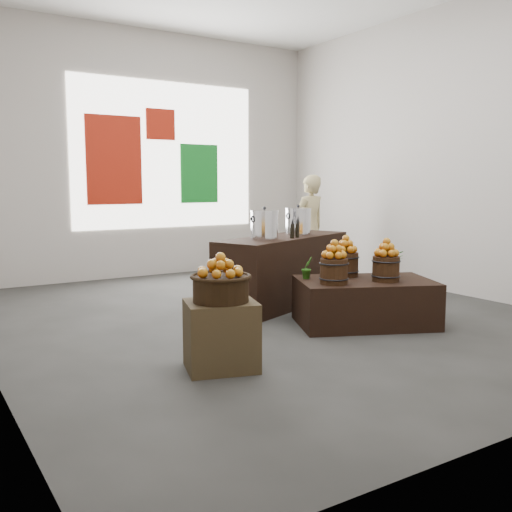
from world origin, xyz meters
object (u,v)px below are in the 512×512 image
counter (284,270)px  crate (221,335)px  stock_pot_center (298,222)px  shopper (309,227)px  display_table (365,302)px  wicker_basket (221,289)px  stock_pot_left (264,226)px

counter → crate: bearing=-158.3°
stock_pot_center → shopper: bearing=47.5°
display_table → stock_pot_center: stock_pot_center is taller
display_table → counter: (-0.13, 1.35, 0.19)m
crate → shopper: bearing=43.6°
wicker_basket → crate: bearing=0.0°
wicker_basket → display_table: size_ratio=0.32×
stock_pot_left → stock_pot_center: same height
wicker_basket → display_table: bearing=13.3°
stock_pot_left → stock_pot_center: 0.77m
display_table → counter: size_ratio=0.68×
crate → stock_pot_center: (2.23, 1.97, 0.75)m
display_table → crate: bearing=-142.7°
stock_pot_left → stock_pot_center: size_ratio=1.00×
display_table → shopper: bearing=88.3°
counter → shopper: size_ratio=1.28×
crate → display_table: (2.05, 0.49, -0.04)m
wicker_basket → stock_pot_center: bearing=41.4°
wicker_basket → counter: size_ratio=0.22×
display_table → shopper: 3.06m
crate → stock_pot_center: size_ratio=1.75×
crate → stock_pot_left: stock_pot_left is taller
wicker_basket → counter: bearing=43.8°
counter → shopper: bearing=21.1°
stock_pot_center → wicker_basket: bearing=-138.6°
wicker_basket → counter: (1.92, 1.84, -0.24)m
counter → wicker_basket: bearing=-158.3°
stock_pot_left → wicker_basket: bearing=-132.1°
display_table → stock_pot_center: 1.69m
stock_pot_left → shopper: (1.84, 1.52, -0.20)m
crate → stock_pot_left: 2.38m
wicker_basket → stock_pot_left: bearing=47.9°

